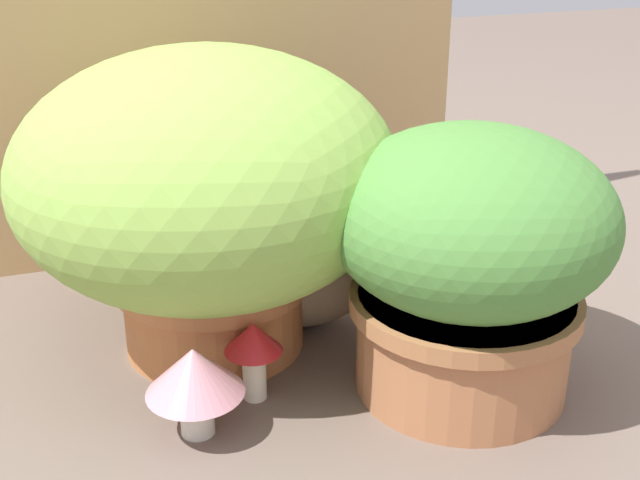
# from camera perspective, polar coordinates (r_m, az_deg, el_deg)

# --- Properties ---
(ground_plane) EXTENTS (6.00, 6.00, 0.00)m
(ground_plane) POSITION_cam_1_polar(r_m,az_deg,el_deg) (1.22, -1.14, -9.08)
(ground_plane) COLOR #6C5B50
(grass_planter) EXTENTS (0.55, 0.55, 0.45)m
(grass_planter) POSITION_cam_1_polar(r_m,az_deg,el_deg) (1.20, -7.70, 3.66)
(grass_planter) COLOR #BE713F
(grass_planter) RESTS_ON ground
(leafy_planter) EXTENTS (0.38, 0.38, 0.37)m
(leafy_planter) POSITION_cam_1_polar(r_m,az_deg,el_deg) (1.12, 10.11, -0.96)
(leafy_planter) COLOR #AF6E46
(leafy_planter) RESTS_ON ground
(cat) EXTENTS (0.36, 0.26, 0.32)m
(cat) POSITION_cam_1_polar(r_m,az_deg,el_deg) (1.30, -0.83, -0.91)
(cat) COLOR tan
(cat) RESTS_ON ground
(mushroom_ornament_pink) EXTENTS (0.13, 0.13, 0.12)m
(mushroom_ornament_pink) POSITION_cam_1_polar(r_m,az_deg,el_deg) (1.07, -8.57, -9.10)
(mushroom_ornament_pink) COLOR silver
(mushroom_ornament_pink) RESTS_ON ground
(mushroom_ornament_red) EXTENTS (0.08, 0.08, 0.12)m
(mushroom_ornament_red) POSITION_cam_1_polar(r_m,az_deg,el_deg) (1.13, -4.56, -7.20)
(mushroom_ornament_red) COLOR #EFE8C9
(mushroom_ornament_red) RESTS_ON ground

